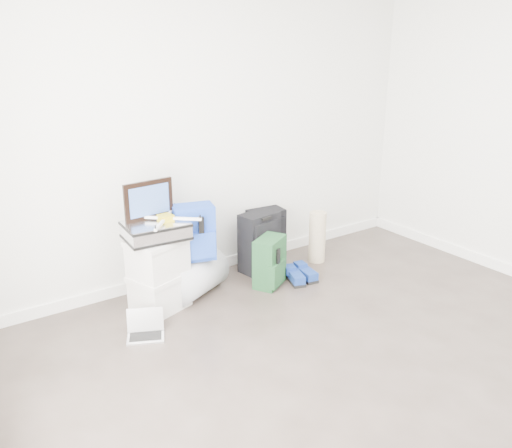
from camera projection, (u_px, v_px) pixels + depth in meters
ground at (423, 411)px, 3.25m from camera, size 5.00×5.00×0.00m
room_envelope at (455, 122)px, 2.69m from camera, size 4.52×5.02×2.71m
boxes_stack at (159, 274)px, 4.36m from camera, size 0.52×0.46×0.61m
briefcase at (156, 230)px, 4.24m from camera, size 0.50×0.38×0.14m
painting at (149, 200)px, 4.24m from camera, size 0.42×0.06×0.31m
drone at (166, 218)px, 4.24m from camera, size 0.44×0.44×0.05m
duffel_bag at (194, 276)px, 4.64m from camera, size 0.66×0.55×0.35m
blue_backpack at (194, 234)px, 4.49m from camera, size 0.38×0.32×0.47m
large_suitcase at (260, 242)px, 5.09m from camera, size 0.40×0.29×0.57m
green_backpack at (270, 263)px, 4.80m from camera, size 0.37×0.35×0.45m
carry_on at (266, 237)px, 5.27m from camera, size 0.36×0.25×0.54m
shoes at (301, 275)px, 4.96m from camera, size 0.30×0.30×0.09m
rolled_rug at (317, 237)px, 5.32m from camera, size 0.17×0.17×0.51m
laptop at (145, 330)px, 4.05m from camera, size 0.33×0.29×0.19m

